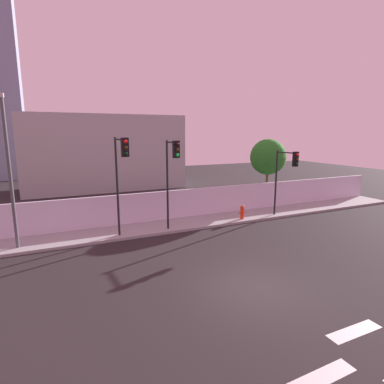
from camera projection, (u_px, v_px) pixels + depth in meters
name	position (u px, v px, depth m)	size (l,w,h in m)	color
ground_plane	(252.00, 288.00, 11.18)	(80.00, 80.00, 0.00)	black
sidewalk	(171.00, 226.00, 18.49)	(36.00, 2.40, 0.15)	#979797
perimeter_wall	(164.00, 205.00, 19.46)	(36.00, 0.18, 1.80)	silver
crosswalk_marking	(377.00, 372.00, 7.27)	(3.95, 3.01, 0.01)	silver
traffic_light_left	(172.00, 166.00, 16.61)	(0.40, 1.23, 4.99)	black
traffic_light_center	(287.00, 169.00, 19.49)	(0.37, 1.80, 4.26)	black
traffic_light_right	(121.00, 166.00, 15.22)	(0.39, 1.74, 5.16)	black
street_lamp_curbside	(8.00, 162.00, 13.83)	(0.61, 1.77, 6.98)	#4C4C51
fire_hydrant	(242.00, 212.00, 19.63)	(0.44, 0.26, 0.87)	red
roadside_tree_midleft	(268.00, 157.00, 23.57)	(2.72, 2.72, 5.09)	brown
low_building_distant	(104.00, 152.00, 30.95)	(15.04, 6.00, 7.23)	#A6A6A6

